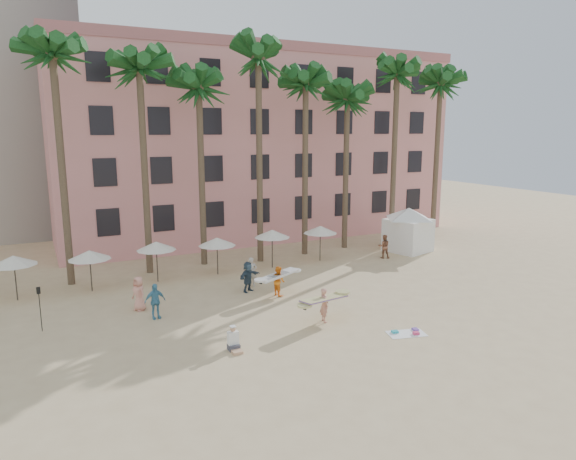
# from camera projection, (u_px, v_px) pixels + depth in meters

# --- Properties ---
(ground) EXTENTS (120.00, 120.00, 0.00)m
(ground) POSITION_uv_depth(u_px,v_px,m) (325.00, 338.00, 24.03)
(ground) COLOR #D1B789
(ground) RESTS_ON ground
(pink_hotel) EXTENTS (35.00, 14.00, 16.00)m
(pink_hotel) POSITION_uv_depth(u_px,v_px,m) (250.00, 147.00, 48.39)
(pink_hotel) COLOR pink
(pink_hotel) RESTS_ON ground
(palm_row) EXTENTS (44.40, 5.40, 16.30)m
(palm_row) POSITION_uv_depth(u_px,v_px,m) (222.00, 79.00, 34.93)
(palm_row) COLOR brown
(palm_row) RESTS_ON ground
(umbrella_row) EXTENTS (22.50, 2.70, 2.73)m
(umbrella_row) POSITION_uv_depth(u_px,v_px,m) (188.00, 243.00, 33.24)
(umbrella_row) COLOR #332B23
(umbrella_row) RESTS_ON ground
(cabana) EXTENTS (5.54, 5.54, 3.50)m
(cabana) POSITION_uv_depth(u_px,v_px,m) (408.00, 226.00, 40.80)
(cabana) COLOR white
(cabana) RESTS_ON ground
(beach_towel) EXTENTS (1.99, 1.42, 0.14)m
(beach_towel) POSITION_uv_depth(u_px,v_px,m) (407.00, 333.00, 24.50)
(beach_towel) COLOR white
(beach_towel) RESTS_ON ground
(carrier_yellow) EXTENTS (3.03, 1.68, 1.76)m
(carrier_yellow) POSITION_uv_depth(u_px,v_px,m) (324.00, 303.00, 25.84)
(carrier_yellow) COLOR tan
(carrier_yellow) RESTS_ON ground
(carrier_white) EXTENTS (2.92, 1.66, 1.76)m
(carrier_white) POSITION_uv_depth(u_px,v_px,m) (278.00, 280.00, 30.00)
(carrier_white) COLOR orange
(carrier_white) RESTS_ON ground
(beachgoers) EXTENTS (19.82, 5.87, 1.88)m
(beachgoers) POSITION_uv_depth(u_px,v_px,m) (250.00, 275.00, 31.04)
(beachgoers) COLOR teal
(beachgoers) RESTS_ON ground
(paddle) EXTENTS (0.18, 0.04, 2.23)m
(paddle) POSITION_uv_depth(u_px,v_px,m) (40.00, 303.00, 24.54)
(paddle) COLOR black
(paddle) RESTS_ON ground
(seated_man) EXTENTS (0.48, 0.85, 1.10)m
(seated_man) POSITION_uv_depth(u_px,v_px,m) (234.00, 342.00, 22.59)
(seated_man) COLOR #3F3F4C
(seated_man) RESTS_ON ground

